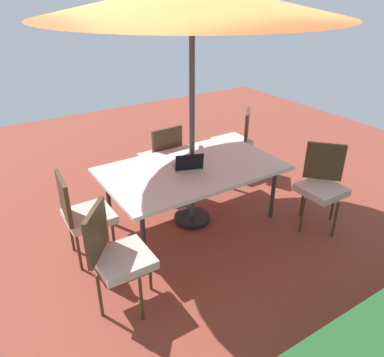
# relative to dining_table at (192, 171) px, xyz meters

# --- Properties ---
(ground_plane) EXTENTS (10.00, 10.00, 0.02)m
(ground_plane) POSITION_rel_dining_table_xyz_m (0.00, 0.00, -0.69)
(ground_plane) COLOR brown
(dining_table) EXTENTS (2.03, 1.23, 0.72)m
(dining_table) POSITION_rel_dining_table_xyz_m (0.00, 0.00, 0.00)
(dining_table) COLOR white
(dining_table) RESTS_ON ground_plane
(patio_umbrella) EXTENTS (3.03, 3.03, 2.63)m
(patio_umbrella) POSITION_rel_dining_table_xyz_m (0.00, 0.00, 1.78)
(patio_umbrella) COLOR #4C4C4C
(patio_umbrella) RESTS_ON ground_plane
(chair_east) EXTENTS (0.48, 0.47, 0.98)m
(chair_east) POSITION_rel_dining_table_xyz_m (1.30, -0.01, -0.13)
(chair_east) COLOR beige
(chair_east) RESTS_ON ground_plane
(chair_northwest) EXTENTS (0.59, 0.59, 0.98)m
(chair_northwest) POSITION_rel_dining_table_xyz_m (-1.24, 0.85, -0.13)
(chair_northwest) COLOR beige
(chair_northwest) RESTS_ON ground_plane
(chair_southwest) EXTENTS (0.59, 0.59, 0.98)m
(chair_southwest) POSITION_rel_dining_table_xyz_m (-1.29, -0.80, -0.13)
(chair_southwest) COLOR beige
(chair_southwest) RESTS_ON ground_plane
(chair_south) EXTENTS (0.46, 0.47, 0.98)m
(chair_south) POSITION_rel_dining_table_xyz_m (-0.05, -0.83, -0.13)
(chair_south) COLOR beige
(chair_south) RESTS_ON ground_plane
(chair_northeast) EXTENTS (0.58, 0.58, 0.98)m
(chair_northeast) POSITION_rel_dining_table_xyz_m (1.27, 0.78, -0.13)
(chair_northeast) COLOR beige
(chair_northeast) RESTS_ON ground_plane
(laptop) EXTENTS (0.38, 0.34, 0.21)m
(laptop) POSITION_rel_dining_table_xyz_m (0.06, 0.01, 0.09)
(laptop) COLOR gray
(laptop) RESTS_ON dining_table
(cup) EXTENTS (0.06, 0.06, 0.11)m
(cup) POSITION_rel_dining_table_xyz_m (-0.29, -0.24, 0.10)
(cup) COLOR white
(cup) RESTS_ON dining_table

